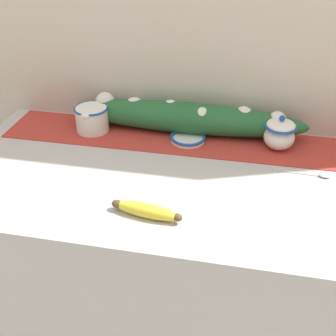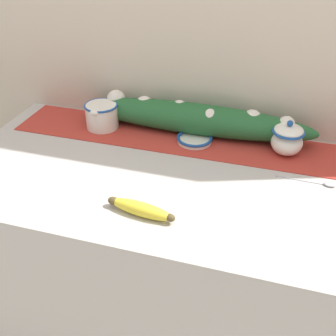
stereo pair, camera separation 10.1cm
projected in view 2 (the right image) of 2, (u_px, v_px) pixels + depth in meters
countertop at (172, 274)px, 1.56m from camera, size 1.42×0.71×0.89m
back_wall at (203, 42)px, 1.45m from camera, size 2.22×0.04×2.40m
table_runner at (190, 140)px, 1.50m from camera, size 1.30×0.23×0.00m
cream_pitcher at (102, 115)px, 1.56m from camera, size 0.12×0.14×0.10m
sugar_bowl at (287, 139)px, 1.39m from camera, size 0.11×0.11×0.12m
small_dish at (195, 139)px, 1.48m from camera, size 0.13×0.13×0.02m
banana at (141, 209)px, 1.14m from camera, size 0.21×0.07×0.04m
spoon at (325, 184)px, 1.27m from camera, size 0.18×0.03×0.01m
poinsettia_garland at (194, 118)px, 1.52m from camera, size 0.86×0.12×0.12m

